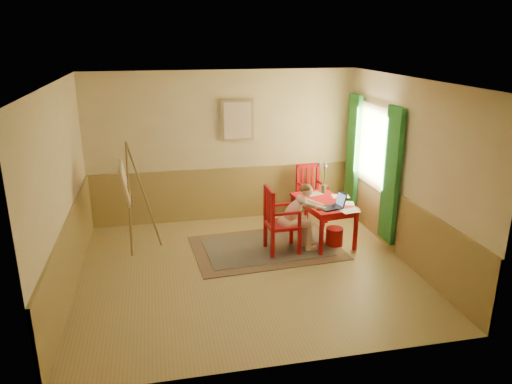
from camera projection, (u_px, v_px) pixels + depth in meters
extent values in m
cube|color=tan|center=(247.00, 271.00, 7.33)|extent=(5.00, 4.50, 0.02)
cube|color=white|center=(246.00, 80.00, 6.45)|extent=(5.00, 4.50, 0.02)
cube|color=#D4B381|center=(224.00, 147.00, 8.99)|extent=(5.00, 0.02, 2.80)
cube|color=#D4B381|center=(290.00, 246.00, 4.79)|extent=(5.00, 0.02, 2.80)
cube|color=#D4B381|center=(60.00, 193.00, 6.40)|extent=(0.02, 4.50, 2.80)
cube|color=#D4B381|center=(408.00, 172.00, 7.38)|extent=(0.02, 4.50, 2.80)
cube|color=#A48849|center=(225.00, 193.00, 9.24)|extent=(5.00, 0.04, 1.00)
cube|color=#A48849|center=(71.00, 255.00, 6.68)|extent=(0.04, 4.50, 1.00)
cube|color=#A48849|center=(401.00, 227.00, 7.65)|extent=(0.04, 4.50, 1.00)
cube|color=white|center=(375.00, 147.00, 8.35)|extent=(0.02, 1.00, 1.30)
cube|color=#9D895A|center=(374.00, 147.00, 8.34)|extent=(0.03, 1.12, 1.42)
cube|color=green|center=(391.00, 176.00, 7.70)|extent=(0.08, 0.45, 2.20)
cube|color=green|center=(353.00, 153.00, 9.15)|extent=(0.08, 0.45, 2.20)
cube|color=#9D895A|center=(237.00, 120.00, 8.84)|extent=(0.60, 0.04, 0.76)
cube|color=beige|center=(238.00, 120.00, 8.81)|extent=(0.50, 0.02, 0.66)
cube|color=#8C7251|center=(266.00, 248.00, 8.07)|extent=(2.50, 1.76, 0.01)
cube|color=black|center=(266.00, 247.00, 8.07)|extent=(2.08, 1.33, 0.01)
cube|color=red|center=(323.00, 202.00, 8.17)|extent=(0.89, 1.29, 0.04)
cube|color=red|center=(323.00, 206.00, 8.20)|extent=(0.78, 1.18, 0.10)
cube|color=red|center=(321.00, 236.00, 7.69)|extent=(0.06, 0.06, 0.68)
cube|color=red|center=(356.00, 231.00, 7.90)|extent=(0.06, 0.06, 0.68)
cube|color=red|center=(292.00, 213.00, 8.67)|extent=(0.06, 0.06, 0.68)
cube|color=red|center=(324.00, 209.00, 8.88)|extent=(0.06, 0.06, 0.68)
cube|color=red|center=(282.00, 225.00, 7.81)|extent=(0.52, 0.50, 0.05)
cube|color=red|center=(273.00, 245.00, 7.64)|extent=(0.06, 0.06, 0.44)
cube|color=red|center=(300.00, 243.00, 7.74)|extent=(0.06, 0.06, 0.44)
cube|color=red|center=(265.00, 235.00, 8.03)|extent=(0.06, 0.06, 0.44)
cube|color=red|center=(291.00, 232.00, 8.14)|extent=(0.06, 0.06, 0.44)
cube|color=red|center=(273.00, 211.00, 7.46)|extent=(0.06, 0.06, 0.60)
cube|color=red|center=(266.00, 202.00, 7.86)|extent=(0.06, 0.06, 0.60)
cube|color=red|center=(269.00, 191.00, 7.58)|extent=(0.07, 0.48, 0.07)
cube|color=red|center=(271.00, 210.00, 7.56)|extent=(0.03, 0.05, 0.49)
cube|color=red|center=(269.00, 208.00, 7.66)|extent=(0.03, 0.05, 0.49)
cube|color=red|center=(267.00, 206.00, 7.77)|extent=(0.03, 0.05, 0.49)
cube|color=red|center=(287.00, 214.00, 7.53)|extent=(0.45, 0.06, 0.04)
cube|color=red|center=(300.00, 220.00, 7.62)|extent=(0.05, 0.05, 0.24)
cube|color=red|center=(279.00, 205.00, 7.93)|extent=(0.45, 0.06, 0.04)
cube|color=red|center=(291.00, 211.00, 8.01)|extent=(0.05, 0.05, 0.24)
cube|color=red|center=(312.00, 198.00, 9.15)|extent=(0.52, 0.54, 0.05)
cube|color=red|center=(297.00, 207.00, 9.36)|extent=(0.06, 0.06, 0.43)
cube|color=red|center=(306.00, 215.00, 8.97)|extent=(0.06, 0.06, 0.43)
cube|color=red|center=(316.00, 205.00, 9.48)|extent=(0.06, 0.06, 0.43)
cube|color=red|center=(326.00, 212.00, 9.09)|extent=(0.06, 0.06, 0.43)
cube|color=red|center=(298.00, 180.00, 9.19)|extent=(0.06, 0.06, 0.58)
cube|color=red|center=(317.00, 178.00, 9.31)|extent=(0.06, 0.06, 0.58)
cube|color=red|center=(308.00, 165.00, 9.17)|extent=(0.47, 0.11, 0.06)
cube|color=red|center=(303.00, 180.00, 9.22)|extent=(0.05, 0.04, 0.48)
cube|color=red|center=(308.00, 179.00, 9.25)|extent=(0.05, 0.04, 0.48)
cube|color=red|center=(313.00, 179.00, 9.28)|extent=(0.05, 0.04, 0.48)
cube|color=red|center=(302.00, 186.00, 9.01)|extent=(0.09, 0.44, 0.04)
cube|color=red|center=(307.00, 195.00, 8.86)|extent=(0.05, 0.05, 0.23)
cube|color=red|center=(322.00, 184.00, 9.13)|extent=(0.09, 0.44, 0.04)
cube|color=red|center=(327.00, 193.00, 8.98)|extent=(0.05, 0.05, 0.23)
ellipsoid|color=beige|center=(285.00, 223.00, 7.80)|extent=(0.27, 0.33, 0.20)
cylinder|color=beige|center=(298.00, 224.00, 7.77)|extent=(0.40, 0.16, 0.14)
cylinder|color=beige|center=(295.00, 221.00, 7.92)|extent=(0.40, 0.16, 0.14)
cylinder|color=beige|center=(308.00, 237.00, 7.89)|extent=(0.11, 0.11, 0.45)
cylinder|color=beige|center=(305.00, 233.00, 8.04)|extent=(0.11, 0.11, 0.45)
cube|color=beige|center=(311.00, 249.00, 7.97)|extent=(0.19, 0.09, 0.07)
cube|color=beige|center=(308.00, 245.00, 8.12)|extent=(0.19, 0.09, 0.07)
ellipsoid|color=beige|center=(293.00, 211.00, 7.77)|extent=(0.44, 0.28, 0.47)
ellipsoid|color=beige|center=(301.00, 200.00, 7.75)|extent=(0.19, 0.28, 0.16)
sphere|color=beige|center=(307.00, 191.00, 7.73)|extent=(0.19, 0.19, 0.18)
ellipsoid|color=brown|center=(306.00, 188.00, 7.71)|extent=(0.18, 0.18, 0.13)
sphere|color=brown|center=(302.00, 189.00, 7.69)|extent=(0.10, 0.10, 0.09)
cylinder|color=beige|center=(309.00, 205.00, 7.66)|extent=(0.20, 0.09, 0.13)
cylinder|color=beige|center=(320.00, 208.00, 7.75)|extent=(0.27, 0.14, 0.15)
sphere|color=beige|center=(314.00, 206.00, 7.68)|extent=(0.08, 0.08, 0.08)
sphere|color=beige|center=(326.00, 209.00, 7.82)|extent=(0.07, 0.07, 0.07)
cylinder|color=beige|center=(304.00, 200.00, 7.91)|extent=(0.21, 0.11, 0.13)
cylinder|color=beige|center=(315.00, 203.00, 7.96)|extent=(0.27, 0.12, 0.15)
sphere|color=beige|center=(308.00, 201.00, 7.94)|extent=(0.08, 0.08, 0.08)
sphere|color=beige|center=(323.00, 206.00, 7.97)|extent=(0.07, 0.07, 0.07)
cube|color=#1E2338|center=(331.00, 208.00, 7.81)|extent=(0.38, 0.31, 0.02)
cube|color=#2D3342|center=(331.00, 207.00, 7.81)|extent=(0.33, 0.25, 0.00)
cube|color=#1E2338|center=(341.00, 199.00, 7.85)|extent=(0.12, 0.25, 0.23)
cube|color=#99BFF2|center=(341.00, 199.00, 7.85)|extent=(0.09, 0.21, 0.18)
cube|color=white|center=(350.00, 211.00, 7.69)|extent=(0.33, 0.26, 0.00)
cube|color=white|center=(340.00, 196.00, 8.39)|extent=(0.32, 0.25, 0.00)
cube|color=white|center=(314.00, 194.00, 8.51)|extent=(0.34, 0.29, 0.00)
cube|color=white|center=(345.00, 203.00, 8.04)|extent=(0.34, 0.28, 0.00)
cylinder|color=#3F724C|center=(324.00, 189.00, 8.55)|extent=(0.10, 0.10, 0.15)
cylinder|color=#3F7233|center=(322.00, 175.00, 8.51)|extent=(0.08, 0.11, 0.39)
sphere|color=#728CD8|center=(319.00, 164.00, 8.48)|extent=(0.07, 0.07, 0.06)
cylinder|color=#3F7233|center=(324.00, 176.00, 8.42)|extent=(0.04, 0.09, 0.41)
sphere|color=pink|center=(325.00, 165.00, 8.32)|extent=(0.05, 0.05, 0.04)
cylinder|color=#3F7233|center=(324.00, 178.00, 8.50)|extent=(0.02, 0.04, 0.30)
sphere|color=pink|center=(325.00, 169.00, 8.47)|extent=(0.06, 0.06, 0.05)
cylinder|color=#3F7233|center=(325.00, 177.00, 8.41)|extent=(0.04, 0.13, 0.38)
sphere|color=#728CD8|center=(325.00, 167.00, 8.30)|extent=(0.06, 0.06, 0.05)
cylinder|color=#3F7233|center=(325.00, 176.00, 8.52)|extent=(0.07, 0.10, 0.34)
sphere|color=pink|center=(326.00, 166.00, 8.52)|extent=(0.06, 0.06, 0.05)
cylinder|color=#3F7233|center=(325.00, 176.00, 8.50)|extent=(0.04, 0.06, 0.34)
sphere|color=pink|center=(326.00, 167.00, 8.47)|extent=(0.05, 0.05, 0.04)
cylinder|color=#3F7233|center=(325.00, 175.00, 8.52)|extent=(0.06, 0.11, 0.39)
sphere|color=#728CD8|center=(325.00, 163.00, 8.51)|extent=(0.05, 0.05, 0.05)
cylinder|color=#A01010|center=(334.00, 237.00, 8.15)|extent=(0.32, 0.32, 0.31)
cylinder|color=olive|center=(129.00, 200.00, 7.66)|extent=(0.08, 0.33, 1.81)
cylinder|color=olive|center=(129.00, 194.00, 7.93)|extent=(0.10, 0.33, 1.81)
cylinder|color=olive|center=(144.00, 195.00, 7.85)|extent=(0.48, 0.06, 1.82)
cylinder|color=olive|center=(128.00, 201.00, 7.81)|extent=(0.05, 0.51, 0.03)
cube|color=olive|center=(132.00, 201.00, 7.82)|extent=(0.08, 0.55, 0.03)
cube|color=#9D895A|center=(125.00, 182.00, 7.71)|extent=(0.17, 0.81, 0.60)
cube|color=beige|center=(126.00, 182.00, 7.71)|extent=(0.13, 0.73, 0.52)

